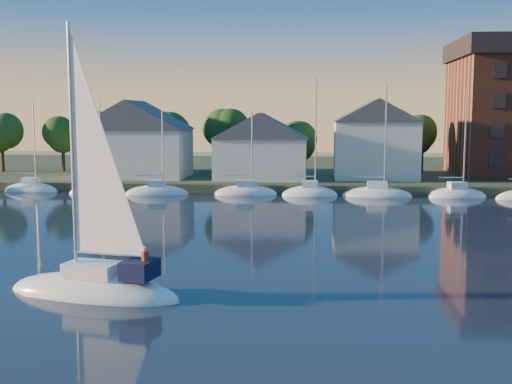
# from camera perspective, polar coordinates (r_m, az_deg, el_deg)

# --- Properties ---
(ground) EXTENTS (260.00, 260.00, 0.00)m
(ground) POSITION_cam_1_polar(r_m,az_deg,el_deg) (23.08, 3.66, -15.82)
(ground) COLOR black
(ground) RESTS_ON ground
(shoreline_land) EXTENTS (160.00, 50.00, 2.00)m
(shoreline_land) POSITION_cam_1_polar(r_m,az_deg,el_deg) (96.69, 4.90, 1.62)
(shoreline_land) COLOR #323921
(shoreline_land) RESTS_ON ground
(wooden_dock) EXTENTS (120.00, 3.00, 1.00)m
(wooden_dock) POSITION_cam_1_polar(r_m,az_deg,el_deg) (73.82, 4.79, -0.03)
(wooden_dock) COLOR brown
(wooden_dock) RESTS_ON ground
(clubhouse_west) EXTENTS (13.65, 9.45, 9.64)m
(clubhouse_west) POSITION_cam_1_polar(r_m,az_deg,el_deg) (82.47, -10.66, 4.74)
(clubhouse_west) COLOR silver
(clubhouse_west) RESTS_ON shoreline_land
(clubhouse_centre) EXTENTS (11.55, 8.40, 8.08)m
(clubhouse_centre) POSITION_cam_1_polar(r_m,az_deg,el_deg) (78.64, 0.47, 4.18)
(clubhouse_centre) COLOR silver
(clubhouse_centre) RESTS_ON shoreline_land
(clubhouse_east) EXTENTS (10.50, 8.40, 9.80)m
(clubhouse_east) POSITION_cam_1_polar(r_m,az_deg,el_deg) (80.68, 10.58, 4.75)
(clubhouse_east) COLOR silver
(clubhouse_east) RESTS_ON shoreline_land
(tree_line) EXTENTS (93.40, 5.40, 8.90)m
(tree_line) POSITION_cam_1_polar(r_m,az_deg,el_deg) (84.31, 6.26, 5.71)
(tree_line) COLOR #3A261A
(tree_line) RESTS_ON shoreline_land
(moored_fleet) EXTENTS (95.50, 2.40, 12.05)m
(moored_fleet) POSITION_cam_1_polar(r_m,az_deg,el_deg) (70.91, 8.00, -0.28)
(moored_fleet) COLOR white
(moored_fleet) RESTS_ON ground
(hero_sailboat) EXTENTS (9.70, 4.88, 14.41)m
(hero_sailboat) POSITION_cam_1_polar(r_m,az_deg,el_deg) (32.97, -14.07, -7.90)
(hero_sailboat) COLOR white
(hero_sailboat) RESTS_ON ground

